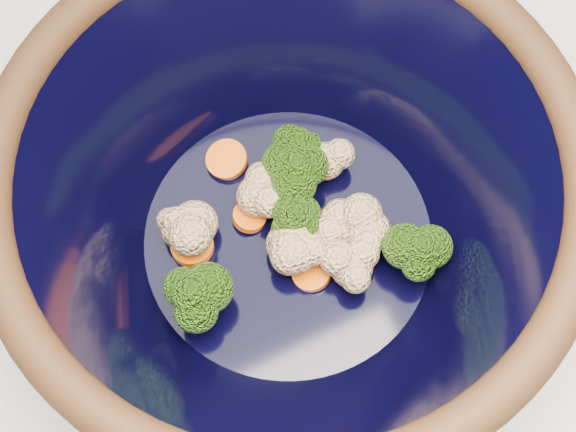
% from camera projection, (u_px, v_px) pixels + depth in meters
% --- Properties ---
extents(ground, '(3.00, 3.00, 0.00)m').
position_uv_depth(ground, '(242.00, 379.00, 1.48)').
color(ground, '#9E7A54').
rests_on(ground, ground).
extents(counter, '(1.20, 1.20, 0.90)m').
position_uv_depth(counter, '(224.00, 310.00, 1.07)').
color(counter, white).
rests_on(counter, ground).
extents(mixing_bowl, '(0.38, 0.38, 0.17)m').
position_uv_depth(mixing_bowl, '(288.00, 207.00, 0.53)').
color(mixing_bowl, black).
rests_on(mixing_bowl, counter).
extents(vegetable_pile, '(0.19, 0.17, 0.06)m').
position_uv_depth(vegetable_pile, '(289.00, 222.00, 0.56)').
color(vegetable_pile, '#608442').
rests_on(vegetable_pile, mixing_bowl).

